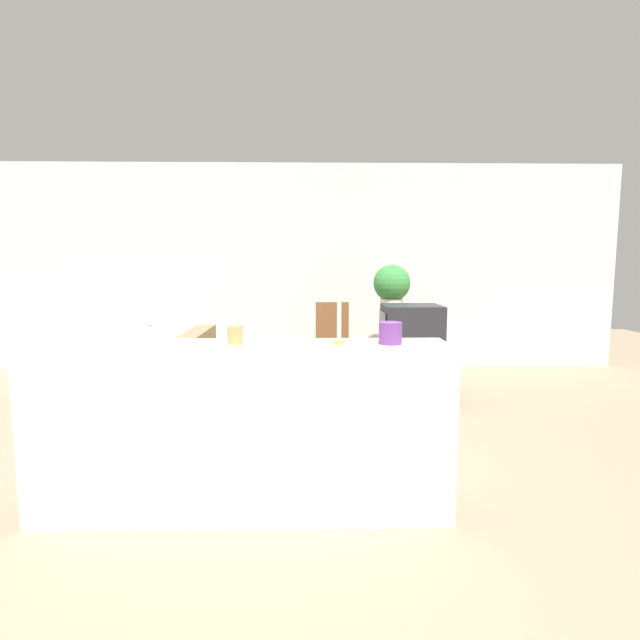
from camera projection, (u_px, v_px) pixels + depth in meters
The scene contains 13 objects.
ground_plane at pixel (254, 474), 3.39m from camera, with size 14.00×14.00×0.00m, color gray.
wall_back at pixel (281, 267), 6.64m from camera, with size 9.00×0.06×2.70m.
couch at pixel (220, 387), 4.69m from camera, with size 0.91×2.02×0.72m.
tv_stand at pixel (410, 383), 5.00m from camera, with size 0.80×0.52×0.43m.
television at pixel (411, 334), 4.94m from camera, with size 0.58×0.50×0.57m.
wooden_chair at pixel (333, 340), 5.87m from camera, with size 0.44×0.44×0.95m.
plant_stand at pixel (391, 345), 6.07m from camera, with size 0.18×0.18×0.82m.
potted_plant at pixel (392, 286), 5.99m from camera, with size 0.44×0.44×0.57m.
foreground_counter at pixel (244, 429), 2.84m from camera, with size 2.33×0.44×0.98m.
decorative_bowl at pixel (150, 335), 2.77m from camera, with size 0.22×0.22×0.16m.
candle_jar at pixel (235, 335), 2.78m from camera, with size 0.09×0.09×0.11m.
candlestick at pixel (339, 327), 2.78m from camera, with size 0.07×0.07×0.29m.
coffee_tin at pixel (390, 333), 2.79m from camera, with size 0.13×0.13×0.12m.
Camera 1 is at (0.38, -3.25, 1.44)m, focal length 28.00 mm.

